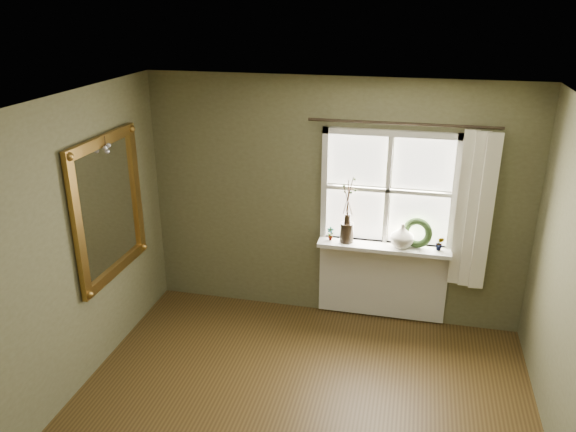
% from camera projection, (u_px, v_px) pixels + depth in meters
% --- Properties ---
extents(ceiling, '(4.50, 4.50, 0.00)m').
position_uv_depth(ceiling, '(284.00, 124.00, 3.37)').
color(ceiling, silver).
rests_on(ceiling, ground).
extents(wall_back, '(4.00, 0.10, 2.60)m').
position_uv_depth(wall_back, '(335.00, 201.00, 5.93)').
color(wall_back, brown).
rests_on(wall_back, ground).
extents(wall_left, '(0.10, 4.50, 2.60)m').
position_uv_depth(wall_left, '(23.00, 280.00, 4.27)').
color(wall_left, brown).
rests_on(wall_left, ground).
extents(window_frame, '(1.36, 0.06, 1.24)m').
position_uv_depth(window_frame, '(388.00, 190.00, 5.68)').
color(window_frame, silver).
rests_on(window_frame, wall_back).
extents(window_sill, '(1.36, 0.26, 0.04)m').
position_uv_depth(window_sill, '(384.00, 247.00, 5.79)').
color(window_sill, silver).
rests_on(window_sill, wall_back).
extents(window_apron, '(1.36, 0.04, 0.88)m').
position_uv_depth(window_apron, '(382.00, 280.00, 6.05)').
color(window_apron, silver).
rests_on(window_apron, ground).
extents(dark_jug, '(0.19, 0.19, 0.21)m').
position_uv_depth(dark_jug, '(347.00, 232.00, 5.83)').
color(dark_jug, black).
rests_on(dark_jug, window_sill).
extents(cream_vase, '(0.26, 0.26, 0.25)m').
position_uv_depth(cream_vase, '(402.00, 235.00, 5.70)').
color(cream_vase, beige).
rests_on(cream_vase, window_sill).
extents(wreath, '(0.34, 0.22, 0.32)m').
position_uv_depth(wreath, '(417.00, 236.00, 5.71)').
color(wreath, '#29401C').
rests_on(wreath, window_sill).
extents(potted_plant_left, '(0.08, 0.06, 0.15)m').
position_uv_depth(potted_plant_left, '(330.00, 234.00, 5.88)').
color(potted_plant_left, '#29401C').
rests_on(potted_plant_left, window_sill).
extents(potted_plant_right, '(0.10, 0.09, 0.15)m').
position_uv_depth(potted_plant_right, '(440.00, 243.00, 5.64)').
color(potted_plant_right, '#29401C').
rests_on(potted_plant_right, window_sill).
extents(curtain, '(0.36, 0.12, 1.59)m').
position_uv_depth(curtain, '(474.00, 211.00, 5.45)').
color(curtain, beige).
rests_on(curtain, wall_back).
extents(curtain_rod, '(1.84, 0.03, 0.03)m').
position_uv_depth(curtain_rod, '(403.00, 124.00, 5.35)').
color(curtain_rod, black).
rests_on(curtain_rod, wall_back).
extents(gilt_mirror, '(0.10, 1.15, 1.37)m').
position_uv_depth(gilt_mirror, '(109.00, 207.00, 5.24)').
color(gilt_mirror, white).
rests_on(gilt_mirror, wall_left).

